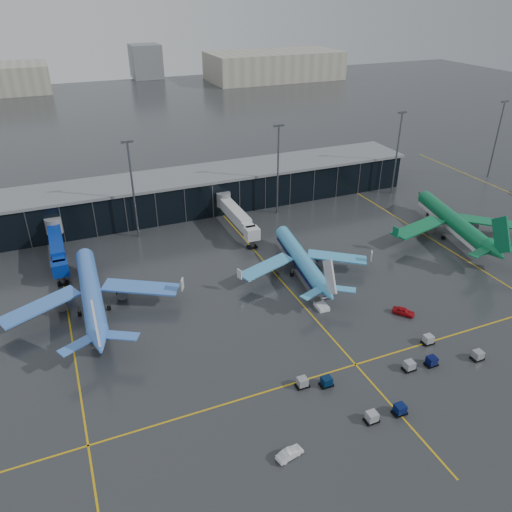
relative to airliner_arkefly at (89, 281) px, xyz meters
name	(u,v)px	position (x,y,z in m)	size (l,w,h in m)	color
ground	(268,330)	(29.95, -20.73, -6.44)	(600.00, 600.00, 0.00)	#282B2D
terminal_pier	(181,193)	(29.95, 41.27, -1.01)	(142.00, 17.00, 10.70)	black
jet_bridges	(57,246)	(-5.05, 22.26, -1.88)	(94.00, 27.50, 7.20)	#595B60
flood_masts	(209,176)	(34.95, 29.27, 7.38)	(203.00, 0.50, 25.50)	#595B60
distant_hangars	(171,70)	(79.90, 249.34, 2.36)	(260.00, 71.00, 22.00)	#B2AD99
taxi_lines	(291,291)	(39.95, -10.12, -6.43)	(220.00, 120.00, 0.02)	gold
airliner_arkefly	(89,281)	(0.00, 0.00, 0.00)	(36.77, 41.88, 12.87)	#437ADC
airliner_klm_near	(301,249)	(45.75, -3.09, -0.81)	(32.17, 36.63, 11.26)	#43A4DD
airliner_aer_lingus	(454,212)	(90.92, -1.61, 0.21)	(37.99, 43.27, 13.30)	#0C6B3C
baggage_carts	(395,375)	(44.03, -41.32, -5.68)	(33.87, 13.60, 1.70)	black
mobile_airstair	(322,305)	(43.00, -18.29, -5.67)	(2.38, 3.32, 3.45)	white
service_van_red	(403,311)	(56.98, -26.57, -5.69)	(1.76, 4.38, 1.49)	#B60E15
service_van_white	(290,453)	(20.82, -48.66, -5.76)	(1.43, 4.11, 1.35)	silver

